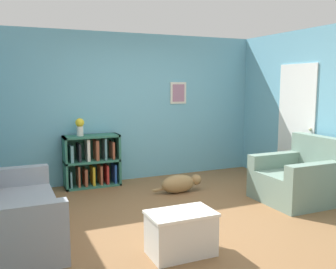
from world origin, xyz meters
TOP-DOWN VIEW (x-y plane):
  - ground_plane at (0.00, 0.00)m, footprint 14.00×14.00m
  - wall_back at (0.00, 2.25)m, footprint 5.60×0.13m
  - wall_right at (2.55, 0.02)m, footprint 0.16×5.00m
  - couch at (-2.01, 0.19)m, footprint 0.91×1.81m
  - bookshelf at (-0.69, 2.02)m, footprint 0.92×0.36m
  - recliner_chair at (1.94, -0.01)m, footprint 1.03×1.00m
  - coffee_table at (-0.42, -0.89)m, footprint 0.68×0.43m
  - dog at (0.50, 1.08)m, footprint 0.84×0.26m
  - vase at (-0.87, 2.00)m, footprint 0.14×0.14m

SIDE VIEW (x-z plane):
  - ground_plane at x=0.00m, z-range 0.00..0.00m
  - dog at x=0.50m, z-range 0.00..0.29m
  - coffee_table at x=-0.42m, z-range 0.01..0.46m
  - couch at x=-2.01m, z-range -0.10..0.69m
  - recliner_chair at x=1.94m, z-range -0.14..0.81m
  - bookshelf at x=-0.69m, z-range -0.02..0.86m
  - vase at x=-0.87m, z-range 0.89..1.18m
  - wall_right at x=2.55m, z-range -0.01..2.59m
  - wall_back at x=0.00m, z-range 0.00..2.60m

